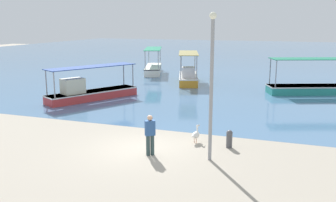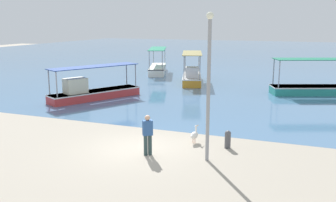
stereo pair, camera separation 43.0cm
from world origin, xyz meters
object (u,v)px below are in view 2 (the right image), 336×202
at_px(fishing_boat_near_right, 318,88).
at_px(mooring_bollard, 228,139).
at_px(lamp_post, 209,80).
at_px(fisherman_standing, 148,134).
at_px(pelican, 194,135).
at_px(fishing_boat_center, 92,91).
at_px(fishing_boat_far_left, 192,76).
at_px(fishing_boat_outer, 158,68).

distance_m(fishing_boat_near_right, mooring_bollard, 14.93).
bearing_deg(lamp_post, fisherman_standing, -172.94).
xyz_separation_m(pelican, mooring_bollard, (1.55, -0.16, 0.05)).
bearing_deg(lamp_post, fishing_boat_near_right, 75.39).
relative_size(pelican, fisherman_standing, 0.48).
bearing_deg(pelican, mooring_bollard, -6.01).
distance_m(fishing_boat_center, lamp_post, 13.84).
bearing_deg(fishing_boat_center, fisherman_standing, -47.22).
bearing_deg(mooring_bollard, fishing_boat_far_left, 112.36).
height_order(fishing_boat_far_left, fishing_boat_outer, fishing_boat_far_left).
bearing_deg(pelican, lamp_post, -59.92).
bearing_deg(pelican, fishing_boat_outer, 116.42).
bearing_deg(fishing_boat_outer, fishing_boat_near_right, -22.73).
bearing_deg(pelican, fisherman_standing, -121.36).
distance_m(fishing_boat_near_right, pelican, 15.24).
xyz_separation_m(mooring_bollard, fisherman_standing, (-2.88, -2.02, 0.49)).
xyz_separation_m(fishing_boat_near_right, fishing_boat_outer, (-15.67, 6.57, 0.03)).
bearing_deg(fishing_boat_outer, pelican, -63.58).
bearing_deg(fishing_boat_far_left, fisherman_standing, -78.37).
xyz_separation_m(fishing_boat_far_left, fishing_boat_outer, (-5.32, 4.99, -0.06)).
bearing_deg(fishing_boat_center, pelican, -34.98).
xyz_separation_m(fishing_boat_outer, lamp_post, (11.45, -22.74, 2.67)).
bearing_deg(fishing_boat_outer, lamp_post, -63.26).
distance_m(fishing_boat_far_left, pelican, 16.65).
bearing_deg(fishing_boat_center, lamp_post, -38.85).
xyz_separation_m(fishing_boat_near_right, fishing_boat_far_left, (-10.35, 1.58, 0.09)).
distance_m(pelican, fisherman_standing, 2.61).
relative_size(lamp_post, fisherman_standing, 3.38).
bearing_deg(lamp_post, fishing_boat_center, 141.15).
distance_m(fishing_boat_far_left, lamp_post, 18.96).
bearing_deg(fishing_boat_near_right, lamp_post, -104.61).
height_order(fishing_boat_outer, mooring_bollard, fishing_boat_outer).
xyz_separation_m(fishing_boat_near_right, lamp_post, (-4.22, -16.17, 2.71)).
distance_m(fishing_boat_near_right, fishing_boat_center, 16.66).
xyz_separation_m(fishing_boat_center, mooring_bollard, (11.04, -6.80, -0.17)).
height_order(fishing_boat_center, mooring_bollard, fishing_boat_center).
bearing_deg(fishing_boat_outer, fishing_boat_center, -86.48).
bearing_deg(mooring_bollard, pelican, 173.99).
relative_size(fishing_boat_near_right, fishing_boat_center, 1.07).
bearing_deg(fisherman_standing, lamp_post, 7.06).
height_order(fishing_boat_near_right, fishing_boat_far_left, fishing_boat_far_left).
xyz_separation_m(lamp_post, fisherman_standing, (-2.42, -0.30, -2.31)).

